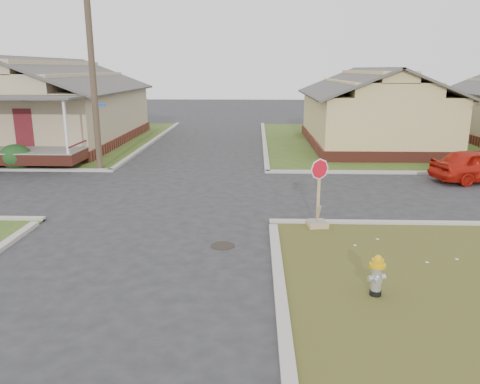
{
  "coord_description": "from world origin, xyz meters",
  "views": [
    {
      "loc": [
        3.07,
        -12.2,
        4.6
      ],
      "look_at": [
        2.61,
        1.0,
        1.1
      ],
      "focal_mm": 35.0,
      "sensor_mm": 36.0,
      "label": 1
    }
  ],
  "objects_px": {
    "stop_sign": "(318,212)",
    "red_sedan": "(480,165)",
    "fire_hydrant": "(377,273)",
    "utility_pole": "(92,67)"
  },
  "relations": [
    {
      "from": "utility_pole",
      "to": "fire_hydrant",
      "type": "height_order",
      "value": "utility_pole"
    },
    {
      "from": "utility_pole",
      "to": "fire_hydrant",
      "type": "xyz_separation_m",
      "value": [
        9.77,
        -12.18,
        -4.13
      ]
    },
    {
      "from": "utility_pole",
      "to": "fire_hydrant",
      "type": "relative_size",
      "value": 10.15
    },
    {
      "from": "red_sedan",
      "to": "stop_sign",
      "type": "bearing_deg",
      "value": 115.38
    },
    {
      "from": "fire_hydrant",
      "to": "stop_sign",
      "type": "relative_size",
      "value": 0.43
    },
    {
      "from": "fire_hydrant",
      "to": "stop_sign",
      "type": "distance_m",
      "value": 4.38
    },
    {
      "from": "utility_pole",
      "to": "fire_hydrant",
      "type": "distance_m",
      "value": 16.15
    },
    {
      "from": "stop_sign",
      "to": "red_sedan",
      "type": "height_order",
      "value": "stop_sign"
    },
    {
      "from": "fire_hydrant",
      "to": "stop_sign",
      "type": "height_order",
      "value": "stop_sign"
    },
    {
      "from": "stop_sign",
      "to": "red_sedan",
      "type": "distance_m",
      "value": 9.72
    }
  ]
}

